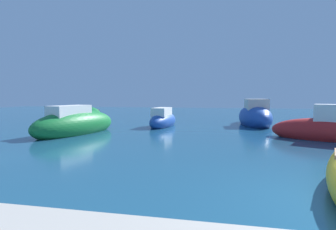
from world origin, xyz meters
name	(u,v)px	position (x,y,z in m)	size (l,w,h in m)	color
moored_boat_1	(255,117)	(-0.01, 14.41, 0.59)	(2.48, 5.61, 2.28)	#1E479E
moored_boat_2	(90,116)	(-12.74, 14.26, 0.42)	(4.17, 4.85, 1.53)	#197233
moored_boat_3	(76,124)	(-10.27, 7.94, 0.52)	(3.22, 5.99, 1.94)	#197233
moored_boat_5	(327,130)	(2.50, 8.29, 0.48)	(5.08, 3.28, 1.98)	#B21E1E
moored_boat_6	(163,120)	(-6.29, 12.31, 0.42)	(1.73, 4.22, 1.55)	#1E479E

